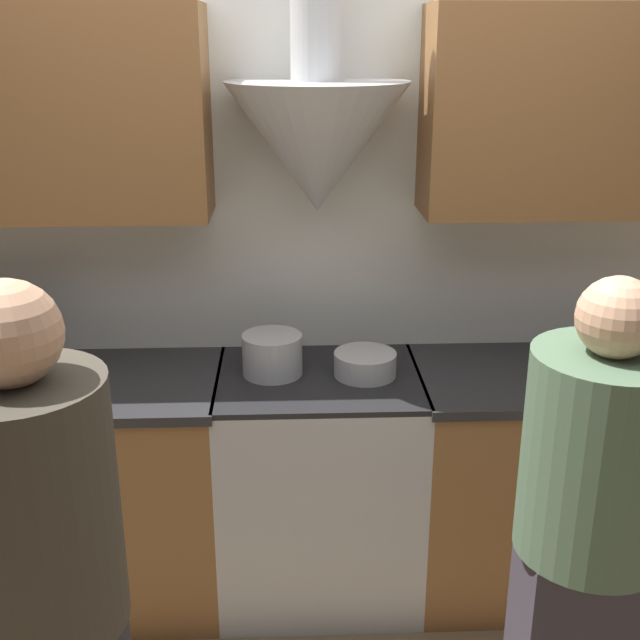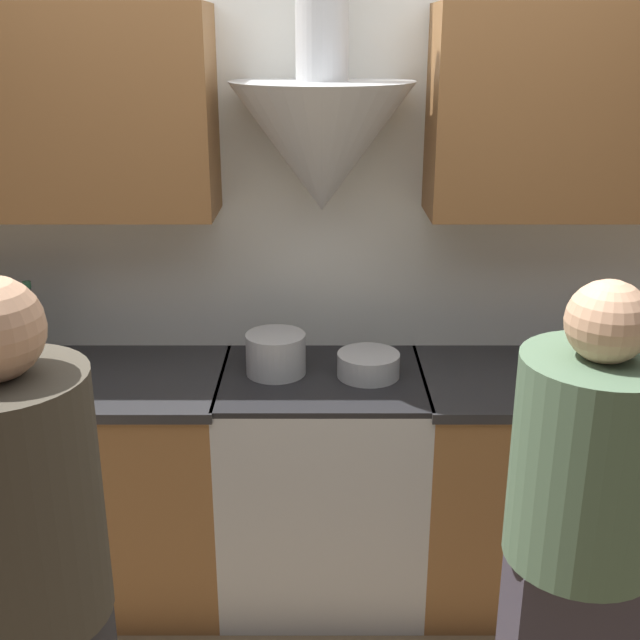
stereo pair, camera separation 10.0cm
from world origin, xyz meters
name	(u,v)px [view 1 (the left image)]	position (x,y,z in m)	size (l,w,h in m)	color
wall_back	(301,201)	(-0.05, 0.61, 1.48)	(8.40, 0.63, 2.60)	silver
counter_left	(35,490)	(-1.06, 0.35, 0.45)	(1.40, 0.62, 0.89)	brown
counter_right	(555,479)	(0.90, 0.35, 0.45)	(1.09, 0.62, 0.89)	brown
stove_range	(319,483)	(0.00, 0.35, 0.45)	(0.74, 0.60, 0.89)	#B7BABC
wine_bottle_6	(4,343)	(-1.11, 0.38, 1.03)	(0.07, 0.07, 0.32)	black
wine_bottle_7	(26,343)	(-1.03, 0.36, 1.03)	(0.07, 0.07, 0.35)	black
stock_pot	(272,354)	(-0.17, 0.38, 0.97)	(0.22, 0.22, 0.15)	#B7BABC
mixing_bowl	(365,364)	(0.17, 0.35, 0.94)	(0.22, 0.22, 0.09)	#B7BABC
orange_fruit	(539,368)	(0.78, 0.30, 0.93)	(0.08, 0.08, 0.08)	orange
person_foreground_left	(46,613)	(-0.63, -0.88, 0.90)	(0.35, 0.35, 1.63)	#28282D
person_foreground_right	(586,556)	(0.61, -0.67, 0.85)	(0.36, 0.36, 1.56)	#38333D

